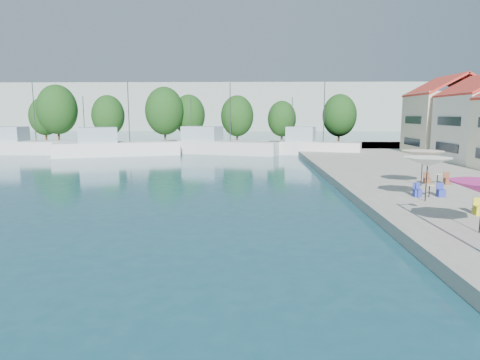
{
  "coord_description": "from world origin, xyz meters",
  "views": [
    {
      "loc": [
        -0.38,
        -2.97,
        5.48
      ],
      "look_at": [
        -1.14,
        26.0,
        1.03
      ],
      "focal_mm": 32.0,
      "sensor_mm": 36.0,
      "label": 1
    }
  ],
  "objects_px": {
    "trawler_02": "(114,148)",
    "umbrella_white": "(428,162)",
    "trawler_03": "(216,146)",
    "trawler_04": "(311,147)",
    "umbrella_cream": "(423,154)",
    "trawler_01": "(21,146)"
  },
  "relations": [
    {
      "from": "trawler_04",
      "to": "umbrella_cream",
      "type": "relative_size",
      "value": 4.47
    },
    {
      "from": "umbrella_white",
      "to": "trawler_03",
      "type": "bearing_deg",
      "value": 112.26
    },
    {
      "from": "trawler_03",
      "to": "trawler_04",
      "type": "bearing_deg",
      "value": 10.78
    },
    {
      "from": "trawler_02",
      "to": "trawler_03",
      "type": "relative_size",
      "value": 0.95
    },
    {
      "from": "trawler_02",
      "to": "umbrella_cream",
      "type": "bearing_deg",
      "value": -61.43
    },
    {
      "from": "umbrella_cream",
      "to": "trawler_03",
      "type": "bearing_deg",
      "value": 118.22
    },
    {
      "from": "trawler_01",
      "to": "trawler_02",
      "type": "relative_size",
      "value": 1.02
    },
    {
      "from": "trawler_03",
      "to": "umbrella_cream",
      "type": "relative_size",
      "value": 6.14
    },
    {
      "from": "umbrella_white",
      "to": "umbrella_cream",
      "type": "bearing_deg",
      "value": 71.03
    },
    {
      "from": "trawler_02",
      "to": "trawler_04",
      "type": "bearing_deg",
      "value": -14.8
    },
    {
      "from": "trawler_03",
      "to": "umbrella_cream",
      "type": "height_order",
      "value": "trawler_03"
    },
    {
      "from": "trawler_02",
      "to": "trawler_03",
      "type": "distance_m",
      "value": 13.88
    },
    {
      "from": "trawler_03",
      "to": "trawler_04",
      "type": "xyz_separation_m",
      "value": [
        13.25,
        -1.64,
        0.0
      ]
    },
    {
      "from": "trawler_02",
      "to": "umbrella_white",
      "type": "height_order",
      "value": "trawler_02"
    },
    {
      "from": "trawler_02",
      "to": "trawler_03",
      "type": "xyz_separation_m",
      "value": [
        13.41,
        3.61,
        -0.0
      ]
    },
    {
      "from": "umbrella_cream",
      "to": "trawler_04",
      "type": "bearing_deg",
      "value": 96.66
    },
    {
      "from": "trawler_02",
      "to": "trawler_04",
      "type": "relative_size",
      "value": 1.31
    },
    {
      "from": "trawler_01",
      "to": "trawler_04",
      "type": "bearing_deg",
      "value": -0.47
    },
    {
      "from": "trawler_01",
      "to": "trawler_04",
      "type": "height_order",
      "value": "same"
    },
    {
      "from": "trawler_02",
      "to": "trawler_04",
      "type": "height_order",
      "value": "same"
    },
    {
      "from": "trawler_04",
      "to": "trawler_02",
      "type": "bearing_deg",
      "value": -158.25
    },
    {
      "from": "trawler_01",
      "to": "umbrella_cream",
      "type": "height_order",
      "value": "trawler_01"
    }
  ]
}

